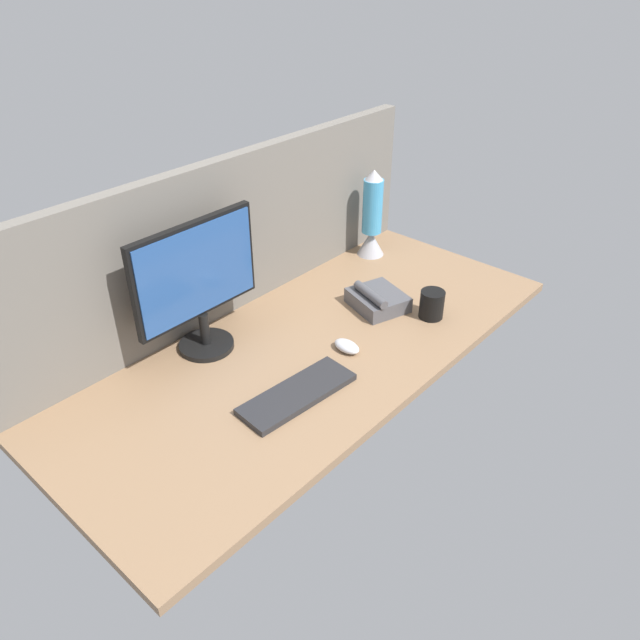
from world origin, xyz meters
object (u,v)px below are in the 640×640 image
Objects in this scene: lava_lamp at (372,220)px; mouse at (347,346)px; monitor at (197,281)px; mug_black_travel at (432,304)px; desk_phone at (377,300)px; keyboard at (297,394)px.

mouse is at bearing -148.43° from lava_lamp.
monitor is 4.44× the size of mug_black_travel.
monitor is 1.93× the size of desk_phone.
desk_phone is at bearing 20.99° from mouse.
monitor is at bearing 145.06° from mug_black_travel.
mug_black_travel is at bearing 0.30° from keyboard.
mug_black_travel reaches higher than mouse.
mug_black_travel reaches higher than keyboard.
mug_black_travel is at bearing -67.09° from desk_phone.
lava_lamp is (60.68, 37.29, 13.66)cm from mouse.
monitor reaches higher than mug_black_travel.
monitor is 46.72cm from keyboard.
keyboard is 1.01× the size of lava_lamp.
desk_phone is at bearing 112.91° from mug_black_travel.
desk_phone is at bearing 18.08° from keyboard.
lava_lamp reaches higher than keyboard.
mug_black_travel is 53.60cm from lava_lamp.
lava_lamp is 44.78cm from desk_phone.
mouse is (29.26, -36.38, -22.90)cm from monitor.
monitor is 1.23× the size of lava_lamp.
monitor is 67.03cm from desk_phone.
mug_black_travel is 19.78cm from desk_phone.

